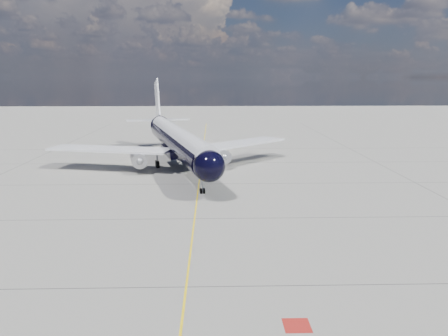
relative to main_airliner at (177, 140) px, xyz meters
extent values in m
plane|color=gray|center=(3.93, -7.21, -4.40)|extent=(320.00, 320.00, 0.00)
cube|color=yellow|center=(3.93, -12.21, -4.40)|extent=(0.16, 160.00, 0.01)
cube|color=maroon|center=(10.73, -47.21, -4.40)|extent=(1.60, 1.60, 0.01)
cylinder|color=black|center=(0.35, -1.32, -0.20)|extent=(13.33, 37.77, 3.80)
sphere|color=black|center=(5.42, -20.69, -0.20)|extent=(4.64, 4.64, 3.80)
cone|color=black|center=(-5.62, 21.44, 0.41)|extent=(5.46, 7.74, 3.80)
cylinder|color=white|center=(0.35, -1.32, 0.76)|extent=(13.03, 39.49, 2.97)
cube|color=black|center=(5.47, -20.88, 0.36)|extent=(2.63, 1.77, 0.55)
cube|color=white|center=(-10.20, -2.53, -1.10)|extent=(19.86, 9.30, 0.32)
cube|color=white|center=(10.13, 2.80, -1.10)|extent=(17.52, 16.71, 0.32)
cube|color=black|center=(0.35, -1.32, -1.60)|extent=(6.61, 10.75, 1.00)
cylinder|color=#B1B1B8|center=(-5.44, -4.91, -2.25)|extent=(3.34, 5.02, 2.24)
cylinder|color=#B1B1B8|center=(7.15, -1.61, -2.25)|extent=(3.34, 5.02, 2.24)
sphere|color=gray|center=(-4.91, -6.94, -2.25)|extent=(1.34, 1.34, 1.10)
sphere|color=gray|center=(7.68, -3.64, -2.25)|extent=(1.34, 1.34, 1.10)
cube|color=white|center=(-5.49, -4.71, -1.50)|extent=(1.03, 3.16, 1.10)
cube|color=white|center=(7.10, -1.41, -1.50)|extent=(1.03, 3.16, 1.10)
cube|color=white|center=(-5.49, 20.95, 5.51)|extent=(1.92, 6.22, 8.54)
cube|color=white|center=(-5.62, 21.44, 1.21)|extent=(13.40, 6.40, 0.22)
cylinder|color=gray|center=(4.53, -17.30, -3.15)|extent=(0.22, 0.22, 2.10)
cylinder|color=black|center=(4.34, -17.35, -4.05)|extent=(0.35, 0.72, 0.70)
cylinder|color=black|center=(4.73, -17.25, -4.05)|extent=(0.35, 0.72, 0.70)
cylinder|color=gray|center=(-3.13, -0.68, -3.05)|extent=(0.32, 0.32, 1.90)
cylinder|color=gray|center=(3.06, 0.94, -3.05)|extent=(0.32, 0.32, 1.90)
cylinder|color=black|center=(-2.99, -1.21, -3.85)|extent=(0.72, 1.18, 1.10)
cylinder|color=black|center=(-3.27, -0.15, -3.85)|extent=(0.72, 1.18, 1.10)
cylinder|color=black|center=(3.20, 0.41, -3.85)|extent=(0.72, 1.18, 1.10)
cylinder|color=black|center=(2.92, 1.48, -3.85)|extent=(0.72, 1.18, 1.10)
camera|label=1|loc=(5.80, -70.32, 9.92)|focal=35.00mm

